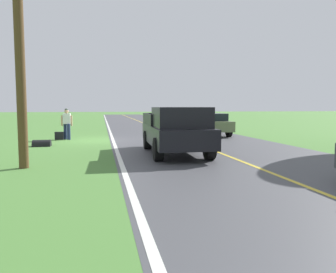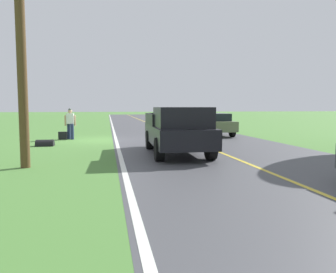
{
  "view_description": "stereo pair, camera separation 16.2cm",
  "coord_description": "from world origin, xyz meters",
  "px_view_note": "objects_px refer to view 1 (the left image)",
  "views": [
    {
      "loc": [
        -0.28,
        18.74,
        1.84
      ],
      "look_at": [
        -2.08,
        9.69,
        1.02
      ],
      "focal_mm": 35.97,
      "sensor_mm": 36.0,
      "label": 1
    },
    {
      "loc": [
        -0.44,
        18.77,
        1.84
      ],
      "look_at": [
        -2.08,
        9.69,
        1.02
      ],
      "focal_mm": 35.97,
      "sensor_mm": 36.0,
      "label": 2
    }
  ],
  "objects_px": {
    "suitcase_carried": "(59,136)",
    "utility_pole_roadside": "(18,18)",
    "hitchhiker_walking": "(67,122)",
    "pickup_truck_passing": "(176,129)",
    "sedan_near_oncoming": "(209,123)"
  },
  "relations": [
    {
      "from": "suitcase_carried",
      "to": "utility_pole_roadside",
      "type": "xyz_separation_m",
      "value": [
        -0.02,
        8.83,
        4.17
      ]
    },
    {
      "from": "hitchhiker_walking",
      "to": "pickup_truck_passing",
      "type": "height_order",
      "value": "pickup_truck_passing"
    },
    {
      "from": "suitcase_carried",
      "to": "sedan_near_oncoming",
      "type": "distance_m",
      "value": 9.21
    },
    {
      "from": "sedan_near_oncoming",
      "to": "utility_pole_roadside",
      "type": "xyz_separation_m",
      "value": [
        9.09,
        10.1,
        3.64
      ]
    },
    {
      "from": "hitchhiker_walking",
      "to": "pickup_truck_passing",
      "type": "relative_size",
      "value": 0.32
    },
    {
      "from": "suitcase_carried",
      "to": "pickup_truck_passing",
      "type": "height_order",
      "value": "pickup_truck_passing"
    },
    {
      "from": "hitchhiker_walking",
      "to": "pickup_truck_passing",
      "type": "distance_m",
      "value": 8.42
    },
    {
      "from": "sedan_near_oncoming",
      "to": "pickup_truck_passing",
      "type": "bearing_deg",
      "value": 64.1
    },
    {
      "from": "sedan_near_oncoming",
      "to": "utility_pole_roadside",
      "type": "relative_size",
      "value": 0.5
    },
    {
      "from": "pickup_truck_passing",
      "to": "utility_pole_roadside",
      "type": "height_order",
      "value": "utility_pole_roadside"
    },
    {
      "from": "sedan_near_oncoming",
      "to": "utility_pole_roadside",
      "type": "distance_m",
      "value": 14.07
    },
    {
      "from": "suitcase_carried",
      "to": "sedan_near_oncoming",
      "type": "xyz_separation_m",
      "value": [
        -9.11,
        -1.28,
        0.54
      ]
    },
    {
      "from": "suitcase_carried",
      "to": "pickup_truck_passing",
      "type": "distance_m",
      "value": 8.65
    },
    {
      "from": "sedan_near_oncoming",
      "to": "utility_pole_roadside",
      "type": "bearing_deg",
      "value": 48.02
    },
    {
      "from": "pickup_truck_passing",
      "to": "hitchhiker_walking",
      "type": "bearing_deg",
      "value": -56.05
    }
  ]
}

